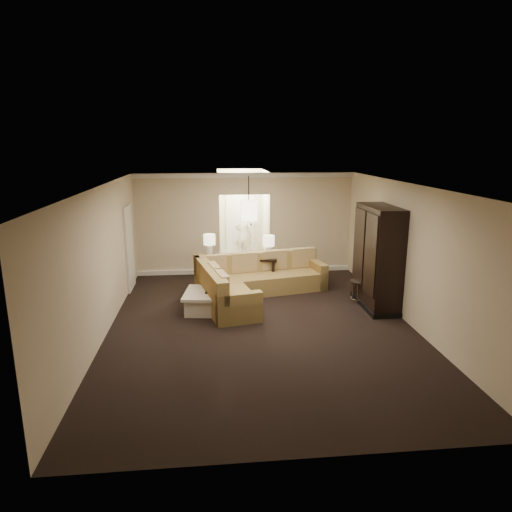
{
  "coord_description": "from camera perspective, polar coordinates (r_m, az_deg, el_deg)",
  "views": [
    {
      "loc": [
        -0.98,
        -8.5,
        3.56
      ],
      "look_at": [
        0.02,
        1.2,
        1.15
      ],
      "focal_mm": 32.0,
      "sensor_mm": 36.0,
      "label": 1
    }
  ],
  "objects": [
    {
      "name": "wall_left",
      "position": [
        9.0,
        -18.71,
        -0.78
      ],
      "size": [
        0.04,
        8.0,
        2.8
      ],
      "primitive_type": "cube",
      "color": "beige",
      "rests_on": "ground"
    },
    {
      "name": "ceiling",
      "position": [
        8.59,
        0.67,
        8.78
      ],
      "size": [
        6.0,
        8.0,
        0.02
      ],
      "primitive_type": "cube",
      "color": "white",
      "rests_on": "wall_back"
    },
    {
      "name": "table_lamp_right",
      "position": [
        11.45,
        1.57,
        1.63
      ],
      "size": [
        0.3,
        0.3,
        0.58
      ],
      "color": "white",
      "rests_on": "console_table"
    },
    {
      "name": "armoire",
      "position": [
        10.38,
        14.99,
        -0.42
      ],
      "size": [
        0.67,
        1.57,
        2.26
      ],
      "color": "black",
      "rests_on": "ground"
    },
    {
      "name": "pendant_light",
      "position": [
        11.35,
        -0.91,
        5.72
      ],
      "size": [
        0.38,
        0.38,
        1.09
      ],
      "color": "black",
      "rests_on": "ceiling"
    },
    {
      "name": "foyer",
      "position": [
        14.05,
        -1.85,
        4.6
      ],
      "size": [
        1.44,
        2.02,
        2.8
      ],
      "color": "white",
      "rests_on": "ground"
    },
    {
      "name": "wall_back",
      "position": [
        12.72,
        -1.42,
        4.08
      ],
      "size": [
        6.0,
        0.04,
        2.8
      ],
      "primitive_type": "cube",
      "color": "beige",
      "rests_on": "ground"
    },
    {
      "name": "drink_table",
      "position": [
        10.74,
        12.69,
        -3.8
      ],
      "size": [
        0.41,
        0.41,
        0.51
      ],
      "rotation": [
        0.0,
        0.0,
        0.1
      ],
      "color": "black",
      "rests_on": "ground"
    },
    {
      "name": "wall_front",
      "position": [
        5.08,
        5.9,
        -11.35
      ],
      "size": [
        6.0,
        0.04,
        2.8
      ],
      "primitive_type": "cube",
      "color": "beige",
      "rests_on": "ground"
    },
    {
      "name": "person",
      "position": [
        14.4,
        -1.54,
        2.9
      ],
      "size": [
        0.69,
        0.57,
        1.65
      ],
      "primitive_type": "imported",
      "rotation": [
        0.0,
        0.0,
        2.81
      ],
      "color": "beige",
      "rests_on": "ground"
    },
    {
      "name": "table_lamp_left",
      "position": [
        11.65,
        -5.84,
        1.78
      ],
      "size": [
        0.3,
        0.3,
        0.58
      ],
      "color": "white",
      "rests_on": "console_table"
    },
    {
      "name": "side_door",
      "position": [
        11.74,
        -15.53,
        1.0
      ],
      "size": [
        0.05,
        0.9,
        2.1
      ],
      "primitive_type": "cube",
      "color": "silver",
      "rests_on": "ground"
    },
    {
      "name": "crown_molding",
      "position": [
        12.51,
        -1.43,
        10.05
      ],
      "size": [
        6.0,
        0.1,
        0.12
      ],
      "primitive_type": "cube",
      "color": "silver",
      "rests_on": "wall_back"
    },
    {
      "name": "ground",
      "position": [
        9.26,
        0.62,
        -8.74
      ],
      "size": [
        8.0,
        8.0,
        0.0
      ],
      "primitive_type": "plane",
      "color": "black",
      "rests_on": "ground"
    },
    {
      "name": "baseboard",
      "position": [
        12.97,
        -1.36,
        -1.81
      ],
      "size": [
        6.0,
        0.1,
        0.12
      ],
      "primitive_type": "cube",
      "color": "silver",
      "rests_on": "ground"
    },
    {
      "name": "console_table",
      "position": [
        11.69,
        -2.13,
        -1.59
      ],
      "size": [
        2.0,
        0.83,
        0.75
      ],
      "rotation": [
        0.0,
        0.0,
        -0.2
      ],
      "color": "black",
      "rests_on": "ground"
    },
    {
      "name": "wall_right",
      "position": [
        9.63,
        18.68,
        0.15
      ],
      "size": [
        0.04,
        8.0,
        2.8
      ],
      "primitive_type": "cube",
      "color": "beige",
      "rests_on": "ground"
    },
    {
      "name": "sectional_sofa",
      "position": [
        10.8,
        -0.59,
        -3.27
      ],
      "size": [
        3.31,
        3.04,
        0.95
      ],
      "rotation": [
        0.0,
        0.0,
        0.21
      ],
      "color": "brown",
      "rests_on": "ground"
    },
    {
      "name": "coffee_table",
      "position": [
        10.07,
        -5.82,
        -5.6
      ],
      "size": [
        1.2,
        1.2,
        0.45
      ],
      "rotation": [
        0.0,
        0.0,
        -0.13
      ],
      "color": "silver",
      "rests_on": "ground"
    }
  ]
}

